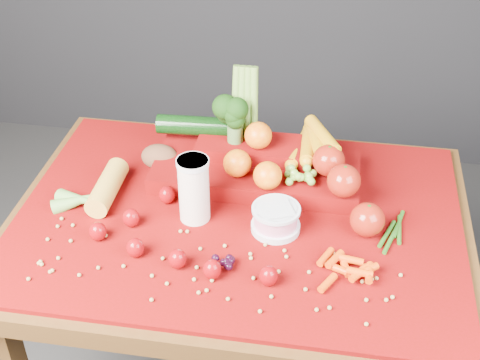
% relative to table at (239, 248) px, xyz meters
% --- Properties ---
extents(table, '(1.10, 0.80, 0.75)m').
position_rel_table_xyz_m(table, '(0.00, 0.00, 0.00)').
color(table, '#3E230E').
rests_on(table, ground).
extents(red_cloth, '(1.05, 0.75, 0.01)m').
position_rel_table_xyz_m(red_cloth, '(0.00, 0.00, 0.10)').
color(red_cloth, '#670307').
rests_on(red_cloth, table).
extents(milk_glass, '(0.08, 0.08, 0.16)m').
position_rel_table_xyz_m(milk_glass, '(-0.10, -0.03, 0.19)').
color(milk_glass, silver).
rests_on(milk_glass, red_cloth).
extents(yogurt_bowl, '(0.11, 0.11, 0.06)m').
position_rel_table_xyz_m(yogurt_bowl, '(0.09, -0.04, 0.14)').
color(yogurt_bowl, silver).
rests_on(yogurt_bowl, red_cloth).
extents(strawberry_scatter, '(0.44, 0.28, 0.05)m').
position_rel_table_xyz_m(strawberry_scatter, '(-0.13, -0.15, 0.13)').
color(strawberry_scatter, maroon).
rests_on(strawberry_scatter, red_cloth).
extents(dark_grape_cluster, '(0.06, 0.05, 0.03)m').
position_rel_table_xyz_m(dark_grape_cluster, '(0.00, -0.19, 0.12)').
color(dark_grape_cluster, black).
rests_on(dark_grape_cluster, red_cloth).
extents(soybean_scatter, '(0.84, 0.24, 0.01)m').
position_rel_table_xyz_m(soybean_scatter, '(0.00, -0.20, 0.11)').
color(soybean_scatter, tan).
rests_on(soybean_scatter, red_cloth).
extents(corn_ear, '(0.18, 0.23, 0.06)m').
position_rel_table_xyz_m(corn_ear, '(-0.36, -0.01, 0.13)').
color(corn_ear, gold).
rests_on(corn_ear, red_cloth).
extents(potato, '(0.10, 0.07, 0.07)m').
position_rel_table_xyz_m(potato, '(-0.24, 0.16, 0.14)').
color(potato, '#55311C').
rests_on(potato, red_cloth).
extents(baby_carrot_pile, '(0.18, 0.17, 0.03)m').
position_rel_table_xyz_m(baby_carrot_pile, '(0.26, -0.16, 0.12)').
color(baby_carrot_pile, '#DF4307').
rests_on(baby_carrot_pile, red_cloth).
extents(green_bean_pile, '(0.14, 0.12, 0.01)m').
position_rel_table_xyz_m(green_bean_pile, '(0.36, -0.01, 0.11)').
color(green_bean_pile, '#225914').
rests_on(green_bean_pile, red_cloth).
extents(produce_mound, '(0.60, 0.36, 0.27)m').
position_rel_table_xyz_m(produce_mound, '(0.05, 0.15, 0.17)').
color(produce_mound, '#670307').
rests_on(produce_mound, red_cloth).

